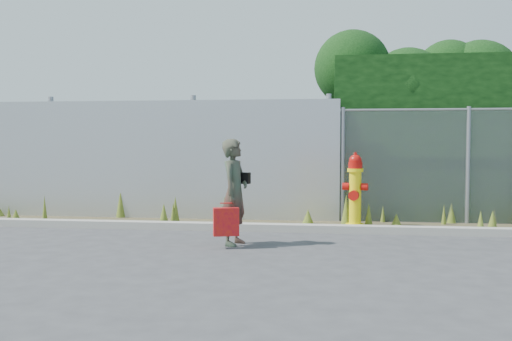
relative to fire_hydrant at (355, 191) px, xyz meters
The scene contains 8 objects.
ground 2.75m from the fire_hydrant, 117.77° to the right, with size 80.00×80.00×0.00m, color #3A3B3D.
curb 1.48m from the fire_hydrant, 155.48° to the right, with size 16.00×0.22×0.12m, color #9E998E.
weed_strip 1.03m from the fire_hydrant, behind, with size 16.00×1.34×0.54m.
corrugated_fence 4.56m from the fire_hydrant, behind, with size 8.50×0.21×2.30m.
fire_hydrant is the anchor object (origin of this frame).
woman 2.51m from the fire_hydrant, 133.78° to the right, with size 0.54×0.35×1.48m, color #0F6242.
red_tote_bag 2.78m from the fire_hydrant, 130.85° to the right, with size 0.34×0.13×0.45m.
black_shoulder_bag 2.38m from the fire_hydrant, 134.27° to the right, with size 0.21×0.09×0.16m.
Camera 1 is at (0.83, -7.26, 1.46)m, focal length 40.00 mm.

